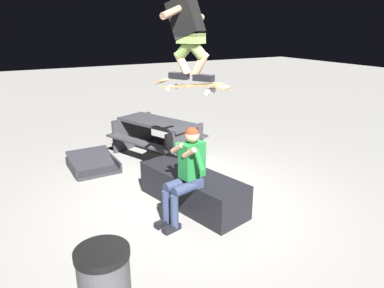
{
  "coord_description": "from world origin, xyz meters",
  "views": [
    {
      "loc": [
        -4.35,
        2.41,
        2.63
      ],
      "look_at": [
        -0.4,
        0.23,
        1.11
      ],
      "focal_mm": 33.14,
      "sensor_mm": 36.0,
      "label": 1
    }
  ],
  "objects_px": {
    "skater_airborne": "(187,28)",
    "ledge_box_main": "(192,189)",
    "kicker_ramp": "(93,166)",
    "person_sitting_on_ledge": "(186,171)",
    "skateboard": "(191,86)",
    "picnic_table_back": "(157,132)"
  },
  "relations": [
    {
      "from": "skater_airborne",
      "to": "ledge_box_main",
      "type": "bearing_deg",
      "value": -37.26
    },
    {
      "from": "kicker_ramp",
      "to": "person_sitting_on_ledge",
      "type": "bearing_deg",
      "value": -164.91
    },
    {
      "from": "skateboard",
      "to": "kicker_ramp",
      "type": "xyz_separation_m",
      "value": [
        2.58,
        0.75,
        -1.85
      ]
    },
    {
      "from": "person_sitting_on_ledge",
      "to": "kicker_ramp",
      "type": "relative_size",
      "value": 1.32
    },
    {
      "from": "ledge_box_main",
      "to": "kicker_ramp",
      "type": "xyz_separation_m",
      "value": [
        2.18,
        0.98,
        -0.2
      ]
    },
    {
      "from": "person_sitting_on_ledge",
      "to": "skater_airborne",
      "type": "bearing_deg",
      "value": -60.27
    },
    {
      "from": "kicker_ramp",
      "to": "picnic_table_back",
      "type": "xyz_separation_m",
      "value": [
        0.12,
        -1.4,
        0.44
      ]
    },
    {
      "from": "ledge_box_main",
      "to": "kicker_ramp",
      "type": "relative_size",
      "value": 1.79
    },
    {
      "from": "skateboard",
      "to": "skater_airborne",
      "type": "xyz_separation_m",
      "value": [
        0.05,
        0.03,
        0.69
      ]
    },
    {
      "from": "skateboard",
      "to": "picnic_table_back",
      "type": "height_order",
      "value": "skateboard"
    },
    {
      "from": "kicker_ramp",
      "to": "skateboard",
      "type": "bearing_deg",
      "value": -163.85
    },
    {
      "from": "ledge_box_main",
      "to": "person_sitting_on_ledge",
      "type": "bearing_deg",
      "value": 141.03
    },
    {
      "from": "person_sitting_on_ledge",
      "to": "skateboard",
      "type": "bearing_deg",
      "value": -117.5
    },
    {
      "from": "person_sitting_on_ledge",
      "to": "kicker_ramp",
      "type": "distance_m",
      "value": 2.73
    },
    {
      "from": "skateboard",
      "to": "person_sitting_on_ledge",
      "type": "bearing_deg",
      "value": 62.5
    },
    {
      "from": "skateboard",
      "to": "kicker_ramp",
      "type": "bearing_deg",
      "value": 16.15
    },
    {
      "from": "skater_airborne",
      "to": "picnic_table_back",
      "type": "height_order",
      "value": "skater_airborne"
    },
    {
      "from": "skater_airborne",
      "to": "picnic_table_back",
      "type": "relative_size",
      "value": 0.54
    },
    {
      "from": "picnic_table_back",
      "to": "ledge_box_main",
      "type": "bearing_deg",
      "value": 169.68
    },
    {
      "from": "ledge_box_main",
      "to": "person_sitting_on_ledge",
      "type": "xyz_separation_m",
      "value": [
        -0.37,
        0.3,
        0.5
      ]
    },
    {
      "from": "skater_airborne",
      "to": "kicker_ramp",
      "type": "height_order",
      "value": "skater_airborne"
    },
    {
      "from": "person_sitting_on_ledge",
      "to": "kicker_ramp",
      "type": "bearing_deg",
      "value": 15.09
    }
  ]
}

